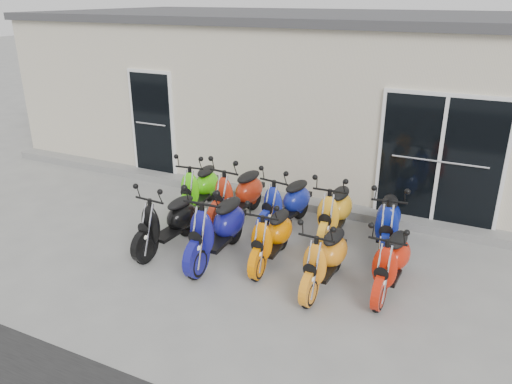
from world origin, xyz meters
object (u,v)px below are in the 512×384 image
at_px(scooter_front_blue, 216,219).
at_px(scooter_back_green, 199,181).
at_px(scooter_front_black, 167,214).
at_px(scooter_front_red, 392,254).
at_px(scooter_back_yellow, 335,205).
at_px(scooter_back_red, 237,187).
at_px(scooter_back_extra, 388,214).
at_px(scooter_front_orange_a, 271,229).
at_px(scooter_back_blue, 286,196).
at_px(scooter_front_orange_b, 325,251).

relative_size(scooter_front_blue, scooter_back_green, 1.10).
distance_m(scooter_front_black, scooter_front_red, 3.39).
bearing_deg(scooter_back_yellow, scooter_front_red, -47.92).
xyz_separation_m(scooter_front_red, scooter_back_red, (-2.90, 1.12, 0.07)).
relative_size(scooter_front_black, scooter_front_red, 1.05).
bearing_deg(scooter_back_red, scooter_back_extra, 5.95).
bearing_deg(scooter_back_green, scooter_back_red, -12.15).
relative_size(scooter_front_blue, scooter_back_red, 1.04).
distance_m(scooter_front_red, scooter_back_yellow, 1.63).
bearing_deg(scooter_back_green, scooter_back_extra, -8.79).
bearing_deg(scooter_front_red, scooter_front_blue, -172.34).
relative_size(scooter_front_orange_a, scooter_back_blue, 0.93).
xyz_separation_m(scooter_front_orange_b, scooter_back_yellow, (-0.33, 1.45, 0.05)).
xyz_separation_m(scooter_front_red, scooter_back_extra, (-0.30, 1.17, 0.04)).
relative_size(scooter_front_black, scooter_back_green, 0.98).
relative_size(scooter_front_red, scooter_back_yellow, 0.92).
distance_m(scooter_front_orange_a, scooter_back_red, 1.63).
bearing_deg(scooter_front_orange_b, scooter_back_yellow, 104.99).
height_order(scooter_front_blue, scooter_back_blue, scooter_front_blue).
bearing_deg(scooter_front_blue, scooter_back_green, 128.23).
relative_size(scooter_front_orange_b, scooter_front_red, 1.00).
xyz_separation_m(scooter_front_blue, scooter_front_orange_b, (1.70, -0.05, -0.10)).
bearing_deg(scooter_front_blue, scooter_back_extra, 30.70).
distance_m(scooter_front_black, scooter_back_green, 1.49).
distance_m(scooter_back_yellow, scooter_back_extra, 0.85).
bearing_deg(scooter_back_yellow, scooter_back_red, 178.24).
height_order(scooter_front_orange_b, scooter_back_yellow, scooter_back_yellow).
distance_m(scooter_front_orange_a, scooter_back_green, 2.30).
bearing_deg(scooter_front_orange_b, scooter_front_orange_a, 164.77).
bearing_deg(scooter_front_blue, scooter_front_orange_a, 15.00).
bearing_deg(scooter_back_blue, scooter_back_red, -168.31).
distance_m(scooter_front_red, scooter_back_red, 3.11).
bearing_deg(scooter_front_black, scooter_front_orange_b, 3.15).
bearing_deg(scooter_back_blue, scooter_front_orange_a, -68.22).
distance_m(scooter_front_orange_a, scooter_front_orange_b, 0.96).
height_order(scooter_front_black, scooter_back_extra, scooter_back_extra).
bearing_deg(scooter_back_yellow, scooter_back_blue, 176.47).
bearing_deg(scooter_back_red, scooter_front_black, -104.01).
relative_size(scooter_back_blue, scooter_back_yellow, 0.99).
height_order(scooter_front_blue, scooter_front_orange_b, scooter_front_blue).
relative_size(scooter_back_green, scooter_back_extra, 1.00).
bearing_deg(scooter_front_red, scooter_back_green, 164.49).
height_order(scooter_front_orange_a, scooter_front_red, scooter_front_red).
bearing_deg(scooter_back_blue, scooter_front_red, -21.17).
bearing_deg(scooter_back_blue, scooter_back_green, -171.21).
bearing_deg(scooter_back_green, scooter_front_orange_b, -35.72).
xyz_separation_m(scooter_front_blue, scooter_front_orange_a, (0.78, 0.24, -0.10)).
height_order(scooter_front_orange_b, scooter_back_extra, scooter_back_extra).
bearing_deg(scooter_front_blue, scooter_front_black, -179.43).
bearing_deg(scooter_front_orange_b, scooter_back_red, 147.88).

